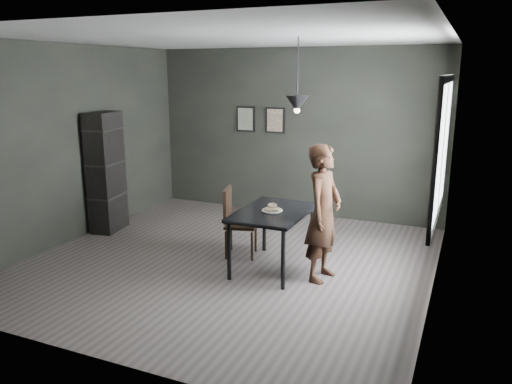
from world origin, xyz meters
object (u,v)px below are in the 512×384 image
at_px(woman, 323,213).
at_px(shelf_unit, 106,172).
at_px(cafe_table, 273,217).
at_px(wood_chair, 235,218).
at_px(pendant_lamp, 297,103).
at_px(white_plate, 272,211).

bearing_deg(woman, shelf_unit, 89.72).
distance_m(cafe_table, wood_chair, 0.68).
distance_m(woman, wood_chair, 1.34).
bearing_deg(woman, wood_chair, 85.40).
xyz_separation_m(woman, pendant_lamp, (-0.40, 0.16, 1.24)).
bearing_deg(shelf_unit, pendant_lamp, -16.04).
bearing_deg(shelf_unit, wood_chair, -15.42).
bearing_deg(pendant_lamp, shelf_unit, 173.83).
relative_size(white_plate, wood_chair, 0.25).
bearing_deg(pendant_lamp, woman, -21.74).
bearing_deg(woman, pendant_lamp, 76.00).
xyz_separation_m(white_plate, woman, (0.65, -0.02, 0.05)).
height_order(white_plate, pendant_lamp, pendant_lamp).
relative_size(woman, pendant_lamp, 1.87).
relative_size(cafe_table, white_plate, 5.22).
relative_size(shelf_unit, pendant_lamp, 2.11).
height_order(white_plate, shelf_unit, shelf_unit).
height_order(white_plate, woman, woman).
relative_size(cafe_table, pendant_lamp, 1.39).
height_order(cafe_table, shelf_unit, shelf_unit).
bearing_deg(white_plate, pendant_lamp, 30.00).
bearing_deg(woman, white_plate, 95.92).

